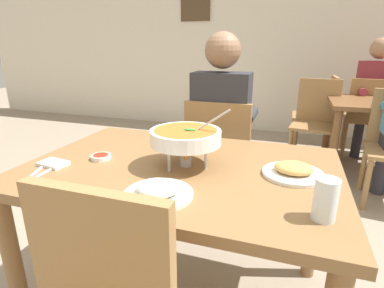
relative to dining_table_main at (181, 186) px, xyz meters
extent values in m
cube|color=beige|center=(0.00, 3.45, 0.87)|extent=(10.00, 0.10, 3.00)
cube|color=#4C3823|center=(-1.05, 3.39, 1.22)|extent=(0.44, 0.03, 0.56)
cube|color=brown|center=(0.00, 0.00, 0.08)|extent=(1.33, 0.91, 0.04)
cylinder|color=brown|center=(-0.60, -0.39, -0.29)|extent=(0.07, 0.07, 0.69)
cylinder|color=brown|center=(-0.60, 0.39, -0.29)|extent=(0.07, 0.07, 0.69)
cylinder|color=brown|center=(0.60, 0.39, -0.29)|extent=(0.07, 0.07, 0.69)
cube|color=olive|center=(0.00, 0.83, -0.20)|extent=(0.44, 0.44, 0.03)
cube|color=olive|center=(0.00, 0.63, 0.04)|extent=(0.42, 0.04, 0.45)
cylinder|color=olive|center=(0.19, 1.02, -0.42)|extent=(0.04, 0.04, 0.42)
cylinder|color=olive|center=(-0.19, 1.02, -0.42)|extent=(0.04, 0.04, 0.42)
cylinder|color=olive|center=(0.19, 0.64, -0.42)|extent=(0.04, 0.04, 0.42)
cylinder|color=olive|center=(-0.19, 0.64, -0.42)|extent=(0.04, 0.04, 0.42)
cylinder|color=#2D2D38|center=(0.10, 0.85, -0.41)|extent=(0.10, 0.10, 0.45)
cylinder|color=#2D2D38|center=(-0.10, 0.85, -0.41)|extent=(0.10, 0.10, 0.45)
cube|color=#2D2D38|center=(0.00, 0.81, -0.12)|extent=(0.32, 0.32, 0.12)
cube|color=#2D2D33|center=(0.00, 0.73, 0.19)|extent=(0.36, 0.20, 0.50)
sphere|color=#846047|center=(0.00, 0.73, 0.57)|extent=(0.22, 0.22, 0.22)
cylinder|color=#2D2D33|center=(0.16, 0.93, 0.14)|extent=(0.08, 0.28, 0.08)
cylinder|color=#2D2D33|center=(-0.16, 0.93, 0.14)|extent=(0.08, 0.28, 0.08)
cube|color=olive|center=(0.00, -0.60, 0.04)|extent=(0.42, 0.04, 0.45)
cylinder|color=silver|center=(0.11, 0.00, 0.15)|extent=(0.01, 0.01, 0.10)
cylinder|color=silver|center=(-0.02, 0.08, 0.15)|extent=(0.01, 0.01, 0.10)
cylinder|color=silver|center=(-0.02, -0.08, 0.15)|extent=(0.01, 0.01, 0.10)
torus|color=silver|center=(0.02, 0.00, 0.20)|extent=(0.21, 0.21, 0.01)
cylinder|color=#B2B2B7|center=(0.02, 0.00, 0.12)|extent=(0.05, 0.05, 0.04)
cone|color=orange|center=(0.02, 0.00, 0.15)|extent=(0.02, 0.02, 0.04)
cylinder|color=white|center=(0.02, 0.00, 0.23)|extent=(0.30, 0.30, 0.06)
cylinder|color=#AD6023|center=(0.02, 0.00, 0.26)|extent=(0.26, 0.26, 0.01)
ellipsoid|color=#388433|center=(0.04, 0.00, 0.26)|extent=(0.05, 0.03, 0.01)
cylinder|color=silver|center=(0.11, 0.02, 0.29)|extent=(0.18, 0.01, 0.13)
cylinder|color=white|center=(0.03, -0.29, 0.11)|extent=(0.24, 0.24, 0.01)
ellipsoid|color=white|center=(0.03, -0.29, 0.13)|extent=(0.15, 0.13, 0.04)
cylinder|color=white|center=(0.46, 0.04, 0.11)|extent=(0.24, 0.24, 0.01)
ellipsoid|color=tan|center=(0.46, 0.04, 0.13)|extent=(0.15, 0.13, 0.04)
cylinder|color=white|center=(-0.37, -0.05, 0.11)|extent=(0.09, 0.09, 0.02)
cylinder|color=maroon|center=(-0.37, -0.05, 0.12)|extent=(0.07, 0.07, 0.01)
cube|color=white|center=(-0.52, -0.18, 0.11)|extent=(0.13, 0.10, 0.02)
cube|color=silver|center=(-0.54, -0.23, 0.10)|extent=(0.07, 0.16, 0.01)
cube|color=silver|center=(-0.49, -0.23, 0.10)|extent=(0.02, 0.17, 0.01)
cylinder|color=silver|center=(0.55, -0.27, 0.17)|extent=(0.07, 0.07, 0.13)
cylinder|color=gold|center=(0.55, -0.27, 0.15)|extent=(0.06, 0.06, 0.08)
cylinder|color=brown|center=(0.83, 1.74, -0.29)|extent=(0.07, 0.07, 0.69)
cylinder|color=brown|center=(0.83, 2.42, -0.29)|extent=(0.07, 0.07, 0.69)
cylinder|color=olive|center=(1.03, 1.28, -0.42)|extent=(0.04, 0.04, 0.42)
cylinder|color=olive|center=(1.07, 1.66, -0.42)|extent=(0.04, 0.04, 0.42)
cube|color=olive|center=(1.22, 2.64, -0.20)|extent=(0.48, 0.48, 0.03)
cube|color=olive|center=(1.20, 2.44, 0.04)|extent=(0.42, 0.08, 0.45)
cylinder|color=olive|center=(1.43, 2.81, -0.42)|extent=(0.04, 0.04, 0.42)
cylinder|color=olive|center=(1.05, 2.85, -0.42)|extent=(0.04, 0.04, 0.42)
cylinder|color=olive|center=(1.39, 2.44, -0.42)|extent=(0.04, 0.04, 0.42)
cylinder|color=olive|center=(1.02, 2.47, -0.42)|extent=(0.04, 0.04, 0.42)
cube|color=olive|center=(0.66, 2.60, -0.20)|extent=(0.45, 0.45, 0.03)
cube|color=olive|center=(0.86, 2.60, 0.04)|extent=(0.05, 0.42, 0.45)
cylinder|color=olive|center=(0.46, 2.79, -0.42)|extent=(0.04, 0.04, 0.42)
cylinder|color=olive|center=(0.47, 2.41, -0.42)|extent=(0.04, 0.04, 0.42)
cylinder|color=olive|center=(0.84, 2.79, -0.42)|extent=(0.04, 0.04, 0.42)
cylinder|color=olive|center=(0.85, 2.41, -0.42)|extent=(0.04, 0.04, 0.42)
cube|color=olive|center=(0.66, 2.12, -0.20)|extent=(0.50, 0.50, 0.03)
cube|color=olive|center=(0.69, 2.31, 0.04)|extent=(0.42, 0.10, 0.45)
cylinder|color=olive|center=(0.45, 1.95, -0.42)|extent=(0.04, 0.04, 0.42)
cylinder|color=olive|center=(0.82, 1.90, -0.42)|extent=(0.04, 0.04, 0.42)
cylinder|color=olive|center=(0.50, 2.33, -0.42)|extent=(0.04, 0.04, 0.42)
cylinder|color=olive|center=(0.87, 2.28, -0.42)|extent=(0.04, 0.04, 0.42)
cylinder|color=#2D2D38|center=(1.20, 1.63, -0.41)|extent=(0.10, 0.10, 0.45)
cylinder|color=teal|center=(1.14, 1.71, 0.14)|extent=(0.08, 0.28, 0.08)
cylinder|color=#2D2D38|center=(1.16, 2.57, -0.41)|extent=(0.10, 0.10, 0.45)
cylinder|color=#2D2D38|center=(1.36, 2.57, -0.41)|extent=(0.10, 0.10, 0.45)
cube|color=#2D2D38|center=(1.26, 2.61, -0.12)|extent=(0.32, 0.32, 0.12)
cube|color=maroon|center=(1.26, 2.69, 0.19)|extent=(0.36, 0.20, 0.50)
sphere|color=#A57756|center=(1.26, 2.69, 0.57)|extent=(0.22, 0.22, 0.22)
cylinder|color=maroon|center=(1.10, 2.49, 0.14)|extent=(0.08, 0.28, 0.08)
camera|label=1|loc=(0.44, -1.14, 0.59)|focal=28.30mm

